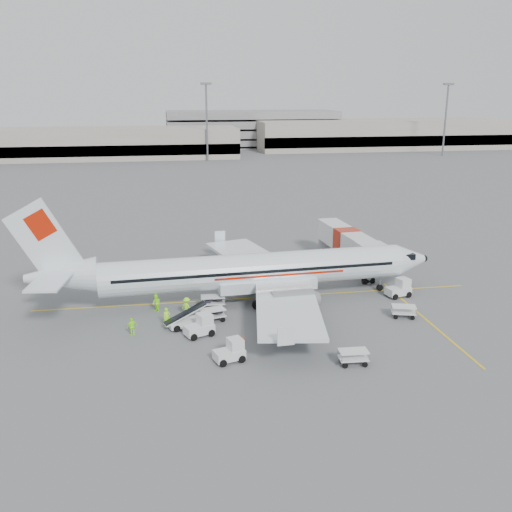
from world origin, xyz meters
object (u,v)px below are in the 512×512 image
object	(u,v)px
jet_bridge	(346,248)
tug_fore	(398,288)
aircraft	(255,248)
tug_mid	(229,351)
tug_aft	(199,326)
belt_loader	(187,313)

from	to	relation	value
jet_bridge	tug_fore	bearing A→B (deg)	-83.71
aircraft	tug_mid	distance (m)	14.11
tug_aft	tug_fore	bearing A→B (deg)	-4.81
jet_bridge	belt_loader	size ratio (longest dim) A/B	3.77
belt_loader	tug_aft	bearing A→B (deg)	-85.30
aircraft	tug_mid	size ratio (longest dim) A/B	17.07
tug_mid	tug_aft	xyz separation A→B (m)	(-1.93, 5.15, 0.05)
aircraft	belt_loader	world-z (taller)	aircraft
aircraft	belt_loader	xyz separation A→B (m)	(-6.97, -5.42, -4.18)
tug_mid	tug_aft	size ratio (longest dim) A/B	0.95
belt_loader	tug_mid	xyz separation A→B (m)	(2.81, -7.28, -0.35)
jet_bridge	tug_aft	bearing A→B (deg)	-142.19
tug_fore	aircraft	bearing A→B (deg)	161.61
jet_bridge	belt_loader	distance (m)	24.38
belt_loader	aircraft	bearing A→B (deg)	20.17
tug_fore	tug_aft	xyz separation A→B (m)	(-20.54, -6.28, 0.00)
jet_bridge	tug_aft	size ratio (longest dim) A/B	7.15
aircraft	tug_mid	bearing A→B (deg)	-111.13
aircraft	tug_fore	world-z (taller)	aircraft
tug_aft	aircraft	bearing A→B (deg)	29.28
aircraft	tug_aft	world-z (taller)	aircraft
belt_loader	tug_fore	world-z (taller)	belt_loader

